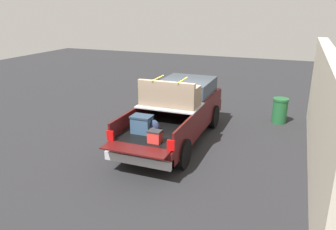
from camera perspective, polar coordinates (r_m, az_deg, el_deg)
The scene contains 4 objects.
ground_plane at distance 11.20m, azimuth 1.13°, elevation -4.44°, with size 40.00×40.00×0.00m, color #262628.
pickup_truck at distance 11.20m, azimuth 1.83°, elevation 0.81°, with size 6.05×2.06×2.23m.
building_facade at distance 9.62m, azimuth 25.41°, elevation 0.02°, with size 9.85×0.36×3.22m, color beige.
trash_can at distance 13.46m, azimuth 18.92°, elevation 0.76°, with size 0.60×0.60×0.98m.
Camera 1 is at (-9.67, -3.60, 4.36)m, focal length 34.95 mm.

